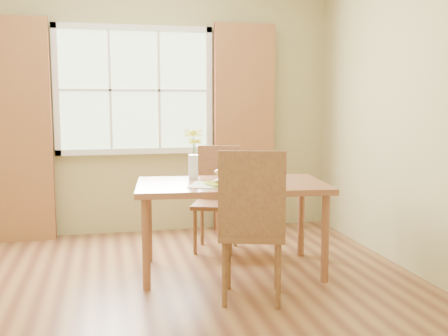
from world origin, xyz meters
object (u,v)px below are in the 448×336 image
Objects in this scene: chair_near at (252,220)px; chair_far at (217,193)px; dining_table at (231,192)px; croissant_sandwich at (224,176)px; flower_vase at (193,149)px; water_glass at (258,177)px.

chair_far is (0.06, 1.41, -0.05)m from chair_near.
chair_near is at bearing -86.14° from dining_table.
croissant_sandwich is 0.48m from flower_vase.
dining_table is at bearing 72.32° from croissant_sandwich.
chair_near reaches higher than water_glass.
water_glass is (0.29, 0.06, -0.02)m from croissant_sandwich.
water_glass is 0.61m from flower_vase.
flower_vase is (-0.46, 0.35, 0.20)m from water_glass.
croissant_sandwich is (-0.07, 0.56, 0.23)m from chair_near.
chair_near is (-0.03, -0.71, -0.07)m from dining_table.
flower_vase reaches higher than croissant_sandwich.
chair_far reaches higher than dining_table.
dining_table is at bearing -70.93° from chair_far.
water_glass reaches higher than dining_table.
croissant_sandwich is at bearing 113.90° from chair_near.
chair_far is at bearing 93.55° from dining_table.
chair_near reaches higher than croissant_sandwich.
chair_near is at bearing -76.38° from flower_vase.
flower_vase is at bearing -102.78° from chair_far.
chair_far is 0.69m from flower_vase.
croissant_sandwich reaches higher than dining_table.
water_glass is at bearing -56.38° from chair_far.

